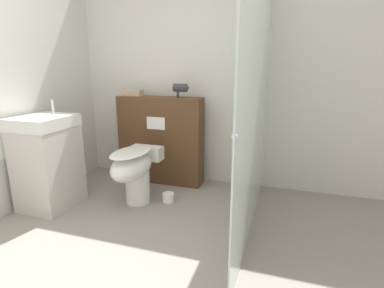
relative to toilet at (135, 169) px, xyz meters
name	(u,v)px	position (x,y,z in m)	size (l,w,h in m)	color
wall_back	(200,76)	(0.41, 0.89, 0.89)	(8.00, 0.06, 2.50)	silver
partition_panel	(161,140)	(-0.01, 0.66, 0.14)	(1.00, 0.25, 1.02)	#51331E
shower_glass	(257,105)	(1.16, -0.12, 0.70)	(0.04, 1.97, 2.12)	silver
toilet	(135,169)	(0.00, 0.00, 0.00)	(0.34, 0.69, 0.57)	white
sink_vanity	(48,162)	(-0.78, -0.29, 0.09)	(0.45, 0.53, 1.04)	beige
hair_drier	(181,88)	(0.27, 0.63, 0.76)	(0.18, 0.09, 0.15)	#2D2D33
folded_towel	(132,93)	(-0.36, 0.67, 0.69)	(0.24, 0.12, 0.07)	tan
spare_toilet_roll	(168,197)	(0.29, 0.14, -0.32)	(0.12, 0.12, 0.09)	white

